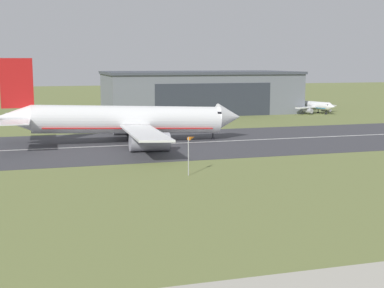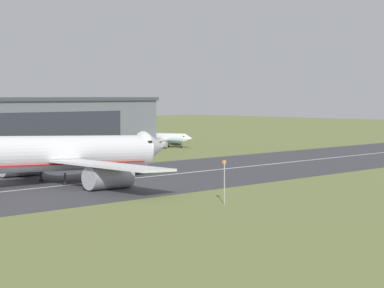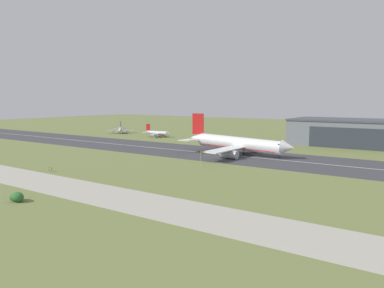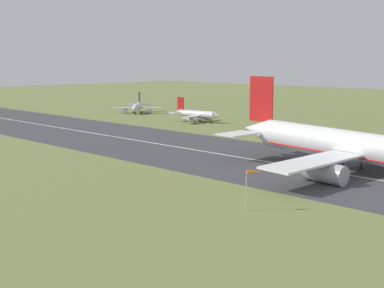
{
  "view_description": "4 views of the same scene",
  "coord_description": "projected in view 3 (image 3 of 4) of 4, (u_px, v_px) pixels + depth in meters",
  "views": [
    {
      "loc": [
        3.21,
        -3.69,
        18.15
      ],
      "look_at": [
        24.96,
        71.47,
        6.2
      ],
      "focal_mm": 50.0,
      "sensor_mm": 36.0,
      "label": 1
    },
    {
      "loc": [
        -51.94,
        6.38,
        15.56
      ],
      "look_at": [
        24.2,
        82.49,
        8.52
      ],
      "focal_mm": 70.0,
      "sensor_mm": 36.0,
      "label": 2
    },
    {
      "loc": [
        104.94,
        -41.35,
        26.34
      ],
      "look_at": [
        30.29,
        66.28,
        10.58
      ],
      "focal_mm": 35.0,
      "sensor_mm": 36.0,
      "label": 3
    },
    {
      "loc": [
        76.4,
        16.01,
        22.75
      ],
      "look_at": [
        12.28,
        80.3,
        8.54
      ],
      "focal_mm": 50.0,
      "sensor_mm": 36.0,
      "label": 4
    }
  ],
  "objects": [
    {
      "name": "windsock_pole",
      "position": [
        204.0,
        153.0,
        144.68
      ],
      "size": [
        2.0,
        2.24,
        6.34
      ],
      "color": "#B7B7BC",
      "rests_on": "ground_plane"
    },
    {
      "name": "taxiway_road",
      "position": [
        45.0,
        182.0,
        118.9
      ],
      "size": [
        376.52,
        17.47,
        0.05
      ],
      "primitive_type": "cube",
      "color": "#B2AD9E",
      "rests_on": "ground_plane"
    },
    {
      "name": "runway_strip",
      "position": [
        195.0,
        152.0,
        187.86
      ],
      "size": [
        502.02,
        43.57,
        0.06
      ],
      "primitive_type": "cube",
      "color": "#3D3D42",
      "rests_on": "ground_plane"
    },
    {
      "name": "ground_plane",
      "position": [
        111.0,
        169.0,
        142.06
      ],
      "size": [
        742.02,
        742.02,
        0.0
      ],
      "primitive_type": "plane",
      "color": "olive"
    },
    {
      "name": "airplane_landing",
      "position": [
        239.0,
        144.0,
        177.77
      ],
      "size": [
        55.93,
        56.01,
        19.12
      ],
      "color": "white",
      "rests_on": "ground_plane"
    },
    {
      "name": "shrub_clump",
      "position": [
        17.0,
        197.0,
        96.61
      ],
      "size": [
        4.67,
        3.22,
        2.58
      ],
      "color": "#2D662D",
      "rests_on": "ground_plane"
    },
    {
      "name": "runway_centreline",
      "position": [
        195.0,
        152.0,
        187.86
      ],
      "size": [
        451.82,
        0.7,
        0.01
      ],
      "primitive_type": "cube",
      "color": "silver",
      "rests_on": "runway_strip"
    },
    {
      "name": "airplane_parked_centre",
      "position": [
        120.0,
        130.0,
        289.22
      ],
      "size": [
        19.27,
        18.96,
        8.89
      ],
      "color": "silver",
      "rests_on": "ground_plane"
    },
    {
      "name": "hangar_building",
      "position": [
        355.0,
        133.0,
        212.01
      ],
      "size": [
        69.15,
        35.89,
        14.96
      ],
      "color": "slate",
      "rests_on": "ground_plane"
    },
    {
      "name": "airplane_parked_east",
      "position": [
        158.0,
        133.0,
        260.02
      ],
      "size": [
        20.18,
        18.76,
        9.0
      ],
      "color": "silver",
      "rests_on": "ground_plane"
    },
    {
      "name": "runway_sign",
      "position": [
        50.0,
        169.0,
        136.1
      ],
      "size": [
        1.73,
        0.13,
        1.47
      ],
      "color": "#4C4C51",
      "rests_on": "ground_plane"
    }
  ]
}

